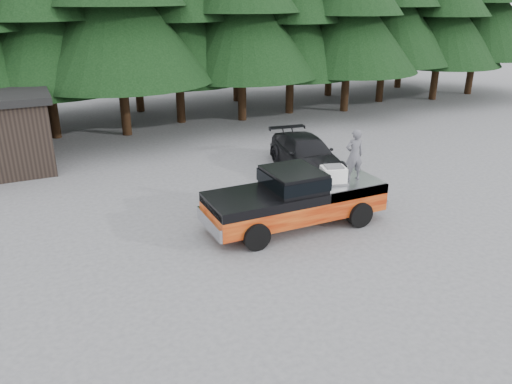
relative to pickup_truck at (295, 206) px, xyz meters
name	(u,v)px	position (x,y,z in m)	size (l,w,h in m)	color
ground	(260,244)	(-1.58, -0.72, -0.67)	(120.00, 120.00, 0.00)	#505053
pickup_truck	(295,206)	(0.00, 0.00, 0.00)	(6.00, 2.04, 1.33)	orange
truck_cab	(293,179)	(-0.10, 0.00, 0.96)	(1.66, 1.90, 0.59)	black
air_compressor	(333,175)	(1.29, -0.18, 0.92)	(0.75, 0.63, 0.52)	white
man_on_bed	(354,155)	(2.05, -0.19, 1.52)	(0.62, 0.41, 1.70)	#4E4E55
parked_car	(306,154)	(3.13, 4.61, 0.06)	(2.02, 4.96, 1.44)	black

